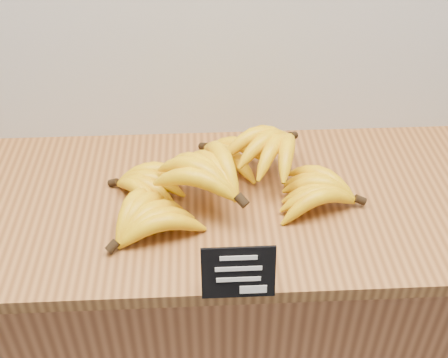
# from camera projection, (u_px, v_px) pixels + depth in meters

# --- Properties ---
(counter) EXTENTS (1.29, 0.50, 0.90)m
(counter) POSITION_uv_depth(u_px,v_px,m) (223.00, 331.00, 1.52)
(counter) COLOR #A15E34
(counter) RESTS_ON ground
(counter_top) EXTENTS (1.32, 0.54, 0.03)m
(counter_top) POSITION_uv_depth(u_px,v_px,m) (223.00, 202.00, 1.23)
(counter_top) COLOR #965F2E
(counter_top) RESTS_ON counter
(chalkboard_sign) EXTENTS (0.13, 0.03, 0.10)m
(chalkboard_sign) POSITION_uv_depth(u_px,v_px,m) (238.00, 273.00, 0.98)
(chalkboard_sign) COLOR black
(chalkboard_sign) RESTS_ON counter_top
(banana_pile) EXTENTS (0.56, 0.37, 0.13)m
(banana_pile) POSITION_uv_depth(u_px,v_px,m) (219.00, 178.00, 1.18)
(banana_pile) COLOR yellow
(banana_pile) RESTS_ON counter_top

